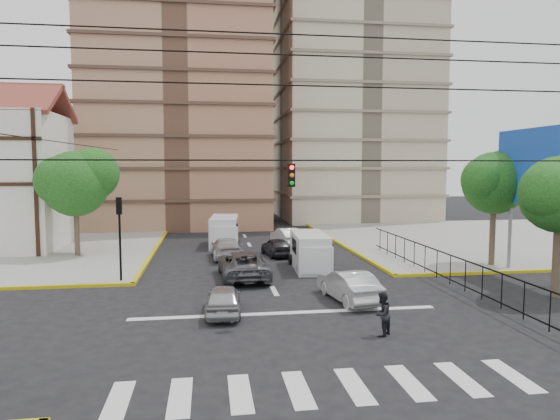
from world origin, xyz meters
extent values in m
plane|color=black|center=(0.00, 0.00, 0.00)|extent=(160.00, 160.00, 0.00)
cube|color=gray|center=(20.00, 20.00, 0.07)|extent=(26.00, 26.00, 0.15)
cube|color=silver|center=(0.00, -6.00, 0.01)|extent=(12.00, 2.40, 0.01)
cube|color=silver|center=(0.00, 1.20, 0.01)|extent=(13.00, 0.40, 0.01)
cube|color=tan|center=(14.00, 40.00, 24.00)|extent=(17.00, 16.00, 48.00)
cylinder|color=slate|center=(14.50, 4.00, 2.15)|extent=(0.20, 0.20, 4.00)
cylinder|color=slate|center=(14.50, 8.00, 2.15)|extent=(0.20, 0.20, 4.00)
cube|color=silver|center=(14.50, 6.00, 6.15)|extent=(0.25, 6.00, 4.00)
cube|color=blue|center=(14.30, 6.00, 6.15)|extent=(0.08, 6.20, 4.20)
cylinder|color=#473828|center=(13.00, 2.00, 2.10)|extent=(0.36, 0.36, 4.20)
sphere|color=#184313|center=(13.00, 2.00, 4.84)|extent=(3.60, 3.60, 3.60)
sphere|color=#184313|center=(12.28, 1.70, 5.03)|extent=(2.70, 2.70, 2.70)
cylinder|color=#473828|center=(14.00, 9.00, 2.24)|extent=(0.36, 0.36, 4.48)
sphere|color=#184313|center=(14.00, 9.00, 5.16)|extent=(3.80, 3.80, 3.80)
sphere|color=#184313|center=(14.95, 9.30, 5.73)|extent=(3.04, 3.04, 3.04)
sphere|color=#184313|center=(13.24, 8.70, 5.35)|extent=(2.85, 2.85, 2.85)
cylinder|color=#473828|center=(-12.00, 16.00, 2.10)|extent=(0.36, 0.36, 4.20)
sphere|color=#184313|center=(-12.00, 16.00, 5.00)|extent=(4.40, 4.40, 4.40)
sphere|color=#184313|center=(-10.90, 16.30, 5.67)|extent=(3.52, 3.52, 3.52)
sphere|color=#184313|center=(-12.88, 15.70, 5.22)|extent=(3.30, 3.30, 3.30)
cylinder|color=black|center=(-7.80, 7.80, 1.90)|extent=(0.12, 0.12, 3.50)
cube|color=black|center=(-7.80, 7.80, 4.10)|extent=(0.28, 0.22, 0.90)
sphere|color=#FF0C0C|center=(-7.80, 7.80, 4.40)|extent=(0.17, 0.17, 0.17)
cube|color=black|center=(0.00, 0.00, 5.80)|extent=(0.28, 0.22, 0.90)
cylinder|color=black|center=(0.00, -9.00, 6.25)|extent=(18.00, 0.03, 0.03)
cube|color=silver|center=(2.82, 10.05, 1.07)|extent=(2.14, 4.76, 2.14)
cube|color=silver|center=(2.82, 8.18, 0.93)|extent=(1.83, 1.22, 1.49)
cube|color=black|center=(2.82, 7.86, 1.44)|extent=(1.73, 0.20, 0.84)
cylinder|color=black|center=(1.93, 8.56, 0.33)|extent=(0.25, 0.65, 0.65)
cylinder|color=black|center=(3.70, 8.56, 0.33)|extent=(0.25, 0.65, 0.65)
cylinder|color=black|center=(1.93, 11.54, 0.33)|extent=(0.25, 0.65, 0.65)
cylinder|color=black|center=(3.70, 11.54, 0.33)|extent=(0.25, 0.65, 0.65)
cube|color=silver|center=(-1.97, 19.65, 1.15)|extent=(2.43, 5.14, 2.29)
cube|color=silver|center=(-1.97, 17.66, 1.00)|extent=(1.99, 1.36, 1.59)
cube|color=black|center=(-1.97, 17.31, 1.54)|extent=(1.84, 0.27, 0.90)
cylinder|color=black|center=(-2.92, 18.06, 0.35)|extent=(0.25, 0.70, 0.70)
cylinder|color=black|center=(-1.03, 18.06, 0.35)|extent=(0.25, 0.70, 0.70)
cylinder|color=black|center=(-2.92, 21.25, 0.35)|extent=(0.25, 0.70, 0.70)
cylinder|color=black|center=(-1.03, 21.25, 0.35)|extent=(0.25, 0.70, 0.70)
imported|color=#A9A9AD|center=(-2.61, 1.47, 0.63)|extent=(1.66, 3.74, 1.25)
imported|color=silver|center=(3.14, 2.71, 0.71)|extent=(2.15, 4.49, 1.42)
imported|color=#585A60|center=(-1.32, 8.07, 0.77)|extent=(2.75, 5.61, 1.53)
imported|color=silver|center=(-2.02, 14.28, 0.69)|extent=(2.19, 4.87, 1.38)
imported|color=black|center=(1.47, 14.74, 0.63)|extent=(2.06, 3.91, 1.27)
imported|color=white|center=(2.85, 19.20, 0.69)|extent=(2.16, 4.39, 1.38)
imported|color=black|center=(2.99, -2.10, 0.80)|extent=(0.99, 0.98, 1.61)
camera|label=1|loc=(-3.20, -19.05, 6.11)|focal=32.00mm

